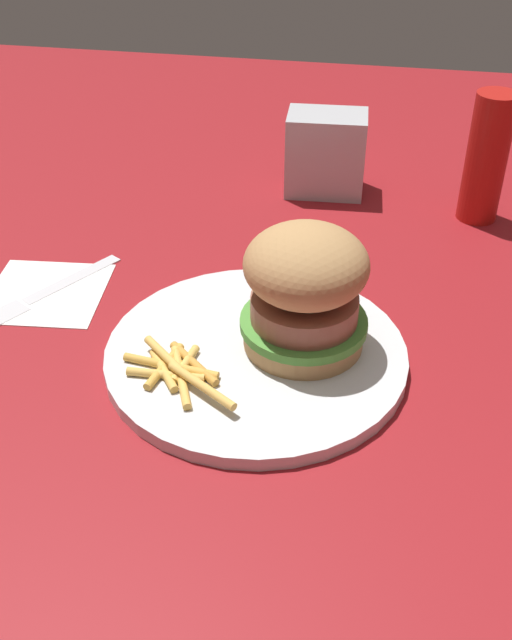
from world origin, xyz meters
The scene contains 8 objects.
ground_plane centered at (0.00, 0.00, 0.00)m, with size 1.60×1.60×0.00m, color maroon.
plate centered at (0.02, -0.03, 0.01)m, with size 0.25×0.25×0.01m, color silver.
sandwich centered at (0.06, -0.01, 0.07)m, with size 0.11×0.11×0.11m.
fries_pile centered at (-0.04, -0.07, 0.02)m, with size 0.10×0.08×0.01m.
napkin centered at (-0.20, 0.04, 0.00)m, with size 0.11×0.11×0.00m, color white.
fork centered at (-0.20, 0.04, 0.00)m, with size 0.10×0.16×0.00m.
napkin_dispenser centered at (0.04, 0.31, 0.05)m, with size 0.09×0.06×0.09m, color #B7BABF.
ketchup_bottle centered at (0.21, 0.27, 0.07)m, with size 0.04×0.04×0.14m, color #B21914.
Camera 1 is at (0.11, -0.52, 0.40)m, focal length 42.66 mm.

